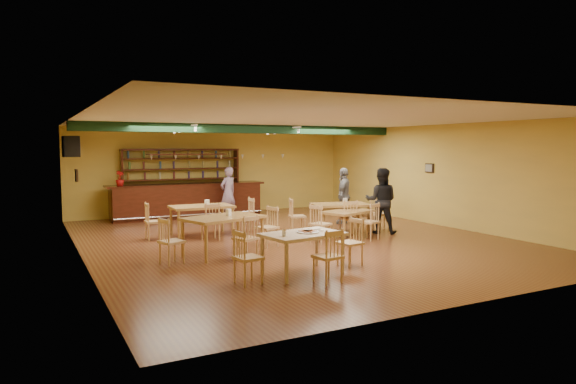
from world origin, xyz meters
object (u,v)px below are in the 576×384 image
dining_table_c (223,236)px  patron_bar (228,193)px  bar_counter (188,201)px  patron_right_a (381,201)px  dining_table_a (202,221)px  dining_table_d (348,224)px  near_table (303,254)px  dining_table_b (340,217)px

dining_table_c → patron_bar: size_ratio=0.99×
bar_counter → dining_table_c: (-0.99, -6.12, -0.15)m
bar_counter → patron_bar: patron_bar is taller
dining_table_c → patron_right_a: bearing=-9.3°
dining_table_a → dining_table_d: dining_table_a is taller
bar_counter → dining_table_d: (2.68, -5.47, -0.22)m
dining_table_d → patron_right_a: 1.22m
bar_counter → near_table: (-0.29, -8.42, -0.18)m
dining_table_c → patron_right_a: patron_right_a is taller
dining_table_d → patron_bar: bearing=88.7°
dining_table_d → dining_table_c: bearing=170.2°
dining_table_b → dining_table_d: 0.88m
dining_table_a → patron_right_a: bearing=-22.4°
dining_table_b → near_table: (-3.27, -3.77, -0.00)m
dining_table_b → patron_bar: bearing=130.9°
bar_counter → dining_table_b: 5.52m
bar_counter → patron_right_a: size_ratio=2.93×
dining_table_a → dining_table_c: bearing=-96.9°
bar_counter → dining_table_d: bar_counter is taller
bar_counter → dining_table_b: bar_counter is taller
patron_bar → patron_right_a: 5.33m
dining_table_d → near_table: near_table is taller
dining_table_b → patron_right_a: 1.24m
dining_table_d → near_table: size_ratio=0.95×
dining_table_d → patron_bar: (-1.57, 4.64, 0.50)m
dining_table_b → patron_bar: size_ratio=0.91×
dining_table_b → near_table: 4.99m
dining_table_a → near_table: dining_table_a is taller
near_table → patron_bar: (1.41, 7.59, 0.46)m
near_table → patron_right_a: patron_right_a is taller
dining_table_d → near_table: 4.19m
dining_table_a → dining_table_c: 2.57m
bar_counter → patron_bar: (1.12, -0.83, 0.28)m
bar_counter → dining_table_c: size_ratio=3.11×
patron_bar → dining_table_c: bearing=46.9°
dining_table_c → dining_table_d: dining_table_c is taller
dining_table_a → patron_bar: (1.78, 2.75, 0.44)m
dining_table_c → patron_right_a: 4.84m
patron_bar → bar_counter: bearing=-57.8°
bar_counter → patron_right_a: bearing=-55.3°
dining_table_b → patron_right_a: patron_right_a is taller
dining_table_b → dining_table_d: dining_table_b is taller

